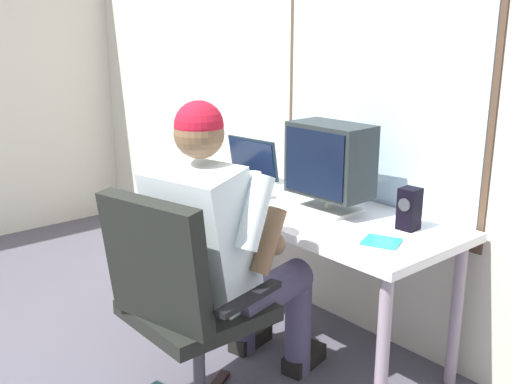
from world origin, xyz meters
TOP-DOWN VIEW (x-y plane):
  - wall_rear at (0.02, 2.13)m, footprint 4.88×0.08m
  - desk at (0.17, 1.75)m, footprint 1.69×0.64m
  - office_chair at (0.40, 0.93)m, footprint 0.64×0.58m
  - person_seated at (0.35, 1.19)m, footprint 0.61×0.86m
  - crt_monitor at (0.37, 1.79)m, footprint 0.39×0.24m
  - laptop at (-0.29, 1.81)m, footprint 0.37×0.32m
  - wine_glass at (-0.00, 1.64)m, footprint 0.08×0.08m
  - desk_speaker at (0.76, 1.86)m, footprint 0.09×0.09m
  - cd_case at (0.80, 1.64)m, footprint 0.18×0.17m

SIDE VIEW (x-z plane):
  - office_chair at x=0.40m, z-range 0.08..1.06m
  - desk at x=0.17m, z-range 0.29..1.01m
  - person_seated at x=0.35m, z-range 0.03..1.33m
  - cd_case at x=0.80m, z-range 0.72..0.73m
  - laptop at x=-0.29m, z-range 0.66..0.90m
  - desk_speaker at x=0.76m, z-range 0.72..0.90m
  - wine_glass at x=0.00m, z-range 0.75..0.89m
  - crt_monitor at x=0.37m, z-range 0.75..1.17m
  - wall_rear at x=0.02m, z-range -0.01..2.71m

